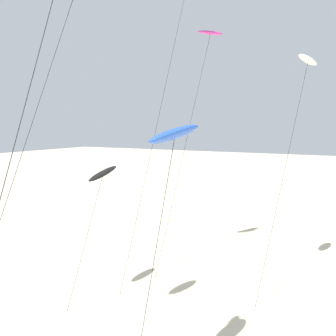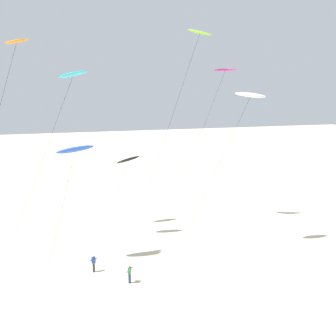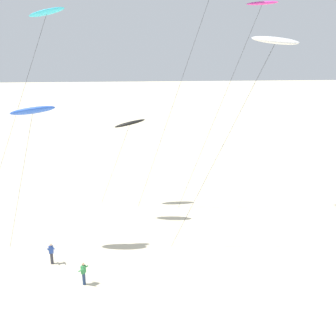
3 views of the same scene
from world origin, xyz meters
name	(u,v)px [view 1 (image 1 of 3)]	position (x,y,z in m)	size (l,w,h in m)	color
kite_white	(308,61)	(7.93, 5.02, 15.90)	(8.74, 1.85, 16.45)	white
kite_blue	(174,134)	(-9.14, 6.48, 11.08)	(4.66, 1.41, 11.73)	blue
kite_magenta	(210,35)	(9.06, 13.20, 18.64)	(8.24, 2.00, 19.07)	#D8339E
kite_black	(103,174)	(-2.34, 15.54, 8.21)	(4.55, 1.01, 8.79)	black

